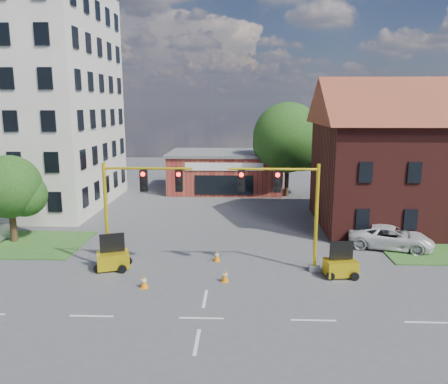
{
  "coord_description": "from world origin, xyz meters",
  "views": [
    {
      "loc": [
        1.73,
        -18.02,
        9.41
      ],
      "look_at": [
        0.62,
        10.0,
        3.78
      ],
      "focal_mm": 35.0,
      "sensor_mm": 36.0,
      "label": 1
    }
  ],
  "objects_px": {
    "signal_mast_west": "(134,203)",
    "trailer_west": "(113,258)",
    "trailer_east": "(340,266)",
    "pickup_white": "(391,237)",
    "signal_mast_east": "(287,204)"
  },
  "relations": [
    {
      "from": "signal_mast_west",
      "to": "signal_mast_east",
      "type": "height_order",
      "value": "same"
    },
    {
      "from": "signal_mast_east",
      "to": "trailer_west",
      "type": "distance_m",
      "value": 10.55
    },
    {
      "from": "trailer_west",
      "to": "signal_mast_west",
      "type": "bearing_deg",
      "value": -9.34
    },
    {
      "from": "signal_mast_west",
      "to": "trailer_east",
      "type": "height_order",
      "value": "signal_mast_west"
    },
    {
      "from": "signal_mast_east",
      "to": "trailer_west",
      "type": "bearing_deg",
      "value": -178.67
    },
    {
      "from": "signal_mast_west",
      "to": "trailer_east",
      "type": "bearing_deg",
      "value": -4.0
    },
    {
      "from": "signal_mast_east",
      "to": "trailer_east",
      "type": "bearing_deg",
      "value": -15.47
    },
    {
      "from": "signal_mast_east",
      "to": "trailer_east",
      "type": "distance_m",
      "value": 4.51
    },
    {
      "from": "signal_mast_west",
      "to": "trailer_west",
      "type": "height_order",
      "value": "signal_mast_west"
    },
    {
      "from": "trailer_east",
      "to": "pickup_white",
      "type": "height_order",
      "value": "trailer_east"
    },
    {
      "from": "trailer_east",
      "to": "signal_mast_west",
      "type": "bearing_deg",
      "value": 167.37
    },
    {
      "from": "trailer_west",
      "to": "pickup_white",
      "type": "bearing_deg",
      "value": -5.04
    },
    {
      "from": "signal_mast_west",
      "to": "trailer_east",
      "type": "xyz_separation_m",
      "value": [
        11.66,
        -0.82,
        -3.31
      ]
    },
    {
      "from": "trailer_east",
      "to": "signal_mast_east",
      "type": "bearing_deg",
      "value": 155.91
    },
    {
      "from": "trailer_west",
      "to": "pickup_white",
      "type": "height_order",
      "value": "trailer_west"
    }
  ]
}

